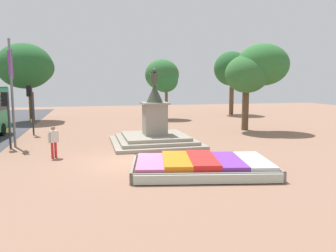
# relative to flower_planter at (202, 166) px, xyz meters

# --- Properties ---
(ground_plane) EXTENTS (78.30, 78.30, 0.00)m
(ground_plane) POSITION_rel_flower_planter_xyz_m (-2.87, 2.55, -0.28)
(ground_plane) COLOR #8C6651
(flower_planter) EXTENTS (6.46, 4.53, 0.66)m
(flower_planter) POSITION_rel_flower_planter_xyz_m (0.00, 0.00, 0.00)
(flower_planter) COLOR #38281C
(flower_planter) RESTS_ON ground_plane
(statue_monument) EXTENTS (5.28, 5.28, 4.65)m
(statue_monument) POSITION_rel_flower_planter_xyz_m (-0.63, 7.00, 0.50)
(statue_monument) COLOR gray
(statue_monument) RESTS_ON ground_plane
(traffic_light_mid_block) EXTENTS (0.41, 0.29, 3.26)m
(traffic_light_mid_block) POSITION_rel_flower_planter_xyz_m (-9.18, 7.55, 1.97)
(traffic_light_mid_block) COLOR #2D2D33
(traffic_light_mid_block) RESTS_ON ground_plane
(traffic_light_far_corner) EXTENTS (0.41, 0.30, 3.60)m
(traffic_light_far_corner) POSITION_rel_flower_planter_xyz_m (-8.65, 12.51, 2.20)
(traffic_light_far_corner) COLOR #2D2D33
(traffic_light_far_corner) RESTS_ON ground_plane
(banner_pole) EXTENTS (0.14, 1.07, 6.29)m
(banner_pole) POSITION_rel_flower_planter_xyz_m (-8.88, 7.90, 3.17)
(banner_pole) COLOR slate
(banner_pole) RESTS_ON ground_plane
(pedestrian_with_handbag) EXTENTS (0.49, 0.39, 1.63)m
(pedestrian_with_handbag) POSITION_rel_flower_planter_xyz_m (-6.36, 4.34, 0.66)
(pedestrian_with_handbag) COLOR red
(pedestrian_with_handbag) RESTS_ON ground_plane
(park_tree_far_left) EXTENTS (3.54, 3.41, 6.21)m
(park_tree_far_left) POSITION_rel_flower_planter_xyz_m (3.04, 20.75, 4.20)
(park_tree_far_left) COLOR brown
(park_tree_far_left) RESTS_ON ground_plane
(park_tree_behind_statue) EXTENTS (4.94, 3.66, 6.76)m
(park_tree_behind_statue) POSITION_rel_flower_planter_xyz_m (7.98, 10.32, 4.54)
(park_tree_behind_statue) COLOR brown
(park_tree_behind_statue) RESTS_ON ground_plane
(park_tree_far_right) EXTENTS (4.17, 3.98, 7.43)m
(park_tree_far_right) POSITION_rel_flower_planter_xyz_m (11.98, 23.41, 4.90)
(park_tree_far_right) COLOR brown
(park_tree_far_right) RESTS_ON ground_plane
(park_tree_street_side) EXTENTS (5.15, 5.88, 7.51)m
(park_tree_street_side) POSITION_rel_flower_planter_xyz_m (-10.27, 21.67, 5.04)
(park_tree_street_side) COLOR #4C3823
(park_tree_street_side) RESTS_ON ground_plane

